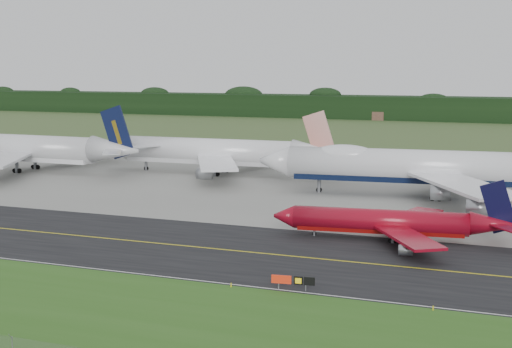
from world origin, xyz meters
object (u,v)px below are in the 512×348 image
object	(u,v)px
jet_red_737	(393,222)
jet_ba_747	(429,167)
jet_star_tail	(219,152)
taxiway_sign	(293,280)
jet_navy_gold	(25,149)

from	to	relation	value
jet_red_737	jet_ba_747	bearing A→B (deg)	89.06
jet_star_tail	taxiway_sign	xyz separation A→B (m)	(46.19, -84.42, -4.33)
jet_navy_gold	jet_red_737	bearing A→B (deg)	-22.19
jet_red_737	taxiway_sign	world-z (taller)	jet_red_737
jet_star_tail	jet_navy_gold	bearing A→B (deg)	-166.01
jet_navy_gold	taxiway_sign	world-z (taller)	jet_navy_gold
jet_navy_gold	taxiway_sign	distance (m)	120.13
jet_ba_747	jet_red_737	distance (m)	39.93
jet_red_737	jet_navy_gold	bearing A→B (deg)	157.81
jet_navy_gold	taxiway_sign	xyz separation A→B (m)	(96.06, -71.99, -4.60)
jet_navy_gold	jet_ba_747	bearing A→B (deg)	-1.27
jet_ba_747	taxiway_sign	world-z (taller)	jet_ba_747
taxiway_sign	jet_navy_gold	bearing A→B (deg)	143.15
jet_ba_747	taxiway_sign	xyz separation A→B (m)	(-7.75, -69.68, -5.14)
jet_ba_747	taxiway_sign	distance (m)	70.30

